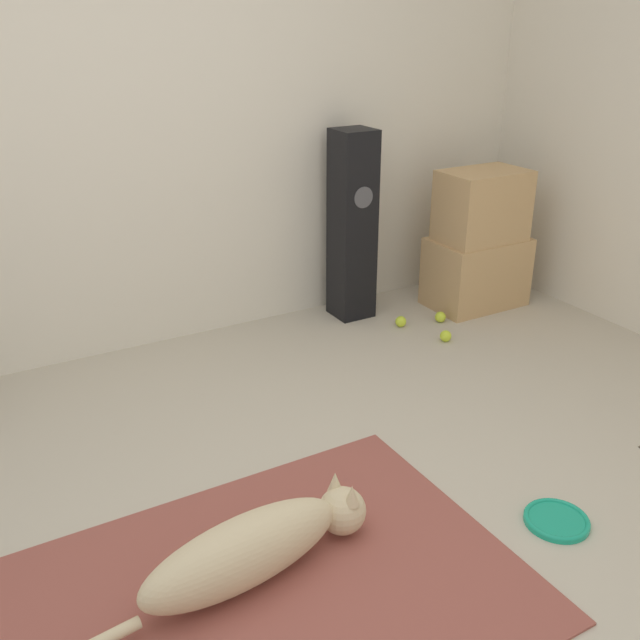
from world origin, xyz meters
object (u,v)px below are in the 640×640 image
object	(u,v)px
dog	(256,547)
cardboard_box_lower	(476,272)
tennis_ball_near_speaker	(401,321)
tennis_ball_loose_on_carpet	(440,317)
frisbee	(557,520)
tennis_ball_by_boxes	(446,336)
floor_speaker	(352,226)
cardboard_box_upper	(482,206)

from	to	relation	value
dog	cardboard_box_lower	size ratio (longest dim) A/B	1.84
tennis_ball_near_speaker	tennis_ball_loose_on_carpet	size ratio (longest dim) A/B	1.00
tennis_ball_loose_on_carpet	frisbee	bearing A→B (deg)	-115.32
tennis_ball_by_boxes	tennis_ball_near_speaker	distance (m)	0.31
dog	frisbee	distance (m)	1.13
cardboard_box_lower	floor_speaker	world-z (taller)	floor_speaker
cardboard_box_lower	tennis_ball_by_boxes	size ratio (longest dim) A/B	9.04
cardboard_box_lower	tennis_ball_loose_on_carpet	size ratio (longest dim) A/B	9.04
cardboard_box_upper	tennis_ball_near_speaker	xyz separation A→B (m)	(-0.61, -0.05, -0.62)
dog	tennis_ball_loose_on_carpet	world-z (taller)	dog
cardboard_box_upper	tennis_ball_by_boxes	size ratio (longest dim) A/B	7.87
floor_speaker	cardboard_box_lower	bearing A→B (deg)	-17.98
tennis_ball_near_speaker	tennis_ball_loose_on_carpet	distance (m)	0.26
tennis_ball_by_boxes	tennis_ball_loose_on_carpet	distance (m)	0.28
cardboard_box_upper	tennis_ball_by_boxes	world-z (taller)	cardboard_box_upper
tennis_ball_loose_on_carpet	tennis_ball_near_speaker	bearing A→B (deg)	165.60
cardboard_box_lower	floor_speaker	distance (m)	0.89
floor_speaker	tennis_ball_loose_on_carpet	size ratio (longest dim) A/B	17.16
tennis_ball_near_speaker	tennis_ball_by_boxes	bearing A→B (deg)	-71.02
cardboard_box_lower	tennis_ball_near_speaker	world-z (taller)	cardboard_box_lower
dog	cardboard_box_lower	world-z (taller)	cardboard_box_lower
dog	floor_speaker	xyz separation A→B (m)	(1.47, 1.76, 0.44)
floor_speaker	dog	bearing A→B (deg)	-129.93
floor_speaker	tennis_ball_loose_on_carpet	xyz separation A→B (m)	(0.41, -0.38, -0.53)
tennis_ball_by_boxes	tennis_ball_loose_on_carpet	world-z (taller)	same
cardboard_box_upper	floor_speaker	xyz separation A→B (m)	(-0.76, 0.27, -0.09)
frisbee	cardboard_box_upper	size ratio (longest dim) A/B	0.46
tennis_ball_loose_on_carpet	tennis_ball_by_boxes	bearing A→B (deg)	-122.42
frisbee	tennis_ball_near_speaker	bearing A→B (deg)	72.64
frisbee	cardboard_box_lower	bearing A→B (deg)	57.15
tennis_ball_by_boxes	tennis_ball_loose_on_carpet	xyz separation A→B (m)	(0.15, 0.23, 0.00)
cardboard_box_upper	floor_speaker	distance (m)	0.81
frisbee	tennis_ball_by_boxes	bearing A→B (deg)	65.91
dog	frisbee	xyz separation A→B (m)	(1.08, -0.30, -0.12)
cardboard_box_lower	tennis_ball_by_boxes	bearing A→B (deg)	-145.36
dog	tennis_ball_by_boxes	xyz separation A→B (m)	(1.73, 1.15, -0.10)
dog	frisbee	size ratio (longest dim) A/B	4.57
tennis_ball_by_boxes	cardboard_box_lower	bearing A→B (deg)	34.64
cardboard_box_lower	cardboard_box_upper	bearing A→B (deg)	-130.50
cardboard_box_upper	tennis_ball_near_speaker	distance (m)	0.87
cardboard_box_lower	tennis_ball_near_speaker	size ratio (longest dim) A/B	9.04
cardboard_box_lower	frisbee	bearing A→B (deg)	-122.85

